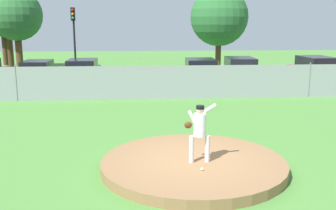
{
  "coord_description": "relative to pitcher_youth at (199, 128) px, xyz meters",
  "views": [
    {
      "loc": [
        -1.43,
        -9.97,
        3.86
      ],
      "look_at": [
        -0.55,
        1.88,
        1.38
      ],
      "focal_mm": 42.09,
      "sensor_mm": 36.0,
      "label": 1
    }
  ],
  "objects": [
    {
      "name": "chainlink_fence",
      "position": [
        -0.12,
        10.18,
        -0.33
      ],
      "size": [
        37.83,
        0.07,
        1.84
      ],
      "color": "gray",
      "rests_on": "ground_plane"
    },
    {
      "name": "parked_car_navy",
      "position": [
        2.29,
        14.47,
        -0.4
      ],
      "size": [
        2.03,
        4.28,
        1.68
      ],
      "color": "#161E4C",
      "rests_on": "ground_plane"
    },
    {
      "name": "tree_bushy_near",
      "position": [
        -12.03,
        22.18,
        3.52
      ],
      "size": [
        3.76,
        3.76,
        6.62
      ],
      "color": "#4C331E",
      "rests_on": "ground_plane"
    },
    {
      "name": "traffic_light_near",
      "position": [
        -6.04,
        18.62,
        2.16
      ],
      "size": [
        0.28,
        0.46,
        4.92
      ],
      "color": "black",
      "rests_on": "ground_plane"
    },
    {
      "name": "parked_car_white",
      "position": [
        4.89,
        14.82,
        -0.38
      ],
      "size": [
        2.09,
        4.68,
        1.72
      ],
      "color": "silver",
      "rests_on": "ground_plane"
    },
    {
      "name": "traffic_cone_orange",
      "position": [
        -2.63,
        14.97,
        -0.94
      ],
      "size": [
        0.4,
        0.4,
        0.55
      ],
      "color": "orange",
      "rests_on": "asphalt_strip"
    },
    {
      "name": "tree_broad_right",
      "position": [
        4.92,
        22.02,
        3.13
      ],
      "size": [
        4.63,
        4.63,
        6.66
      ],
      "color": "#4C331E",
      "rests_on": "ground_plane"
    },
    {
      "name": "pitcher_youth",
      "position": [
        0.0,
        0.0,
        0.0
      ],
      "size": [
        0.83,
        0.32,
        1.57
      ],
      "color": "silver",
      "rests_on": "pitchers_mound"
    },
    {
      "name": "ground_plane",
      "position": [
        -0.12,
        6.18,
        -1.2
      ],
      "size": [
        80.0,
        80.0,
        0.0
      ],
      "primitive_type": "plane",
      "color": "#4C8438"
    },
    {
      "name": "parked_car_red",
      "position": [
        9.75,
        14.5,
        -0.35
      ],
      "size": [
        2.14,
        4.72,
        1.78
      ],
      "color": "#A81919",
      "rests_on": "ground_plane"
    },
    {
      "name": "pitchers_mound",
      "position": [
        -0.12,
        0.18,
        -1.07
      ],
      "size": [
        4.97,
        4.97,
        0.26
      ],
      "primitive_type": "cylinder",
      "color": "olive",
      "rests_on": "ground_plane"
    },
    {
      "name": "asphalt_strip",
      "position": [
        -0.12,
        14.68,
        -1.2
      ],
      "size": [
        44.0,
        7.0,
        0.01
      ],
      "primitive_type": "cube",
      "color": "#2B2B2D",
      "rests_on": "ground_plane"
    },
    {
      "name": "parked_car_charcoal",
      "position": [
        -5.07,
        15.15,
        -0.41
      ],
      "size": [
        1.91,
        4.36,
        1.64
      ],
      "color": "#232328",
      "rests_on": "ground_plane"
    },
    {
      "name": "baseball",
      "position": [
        -0.01,
        -0.63,
        -0.9
      ],
      "size": [
        0.07,
        0.07,
        0.07
      ],
      "primitive_type": "sphere",
      "color": "white",
      "rests_on": "pitchers_mound"
    },
    {
      "name": "tree_tall_centre",
      "position": [
        -12.34,
        24.38,
        3.57
      ],
      "size": [
        4.28,
        4.28,
        6.95
      ],
      "color": "#4C331E",
      "rests_on": "ground_plane"
    },
    {
      "name": "parked_car_burgundy",
      "position": [
        -7.76,
        14.84,
        -0.43
      ],
      "size": [
        1.84,
        4.21,
        1.61
      ],
      "color": "maroon",
      "rests_on": "ground_plane"
    },
    {
      "name": "tree_slender_far",
      "position": [
        -10.7,
        21.33,
        3.23
      ],
      "size": [
        3.87,
        3.87,
        6.4
      ],
      "color": "#4C331E",
      "rests_on": "ground_plane"
    }
  ]
}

